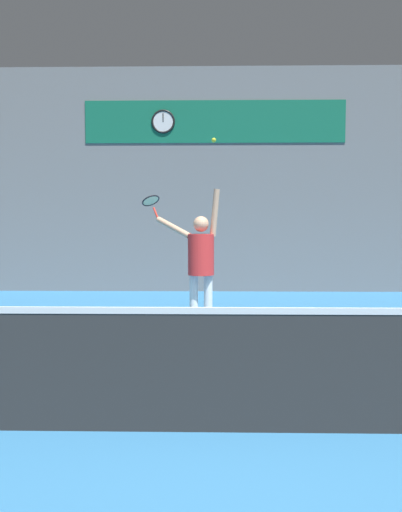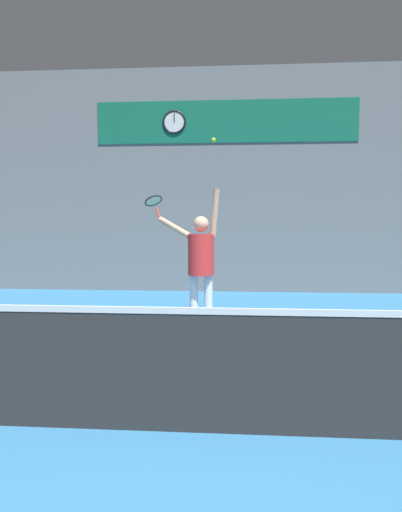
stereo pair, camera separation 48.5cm
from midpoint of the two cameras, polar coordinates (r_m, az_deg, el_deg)
ground_plane at (r=5.26m, az=-0.66°, el=-13.65°), size 18.00×18.00×0.00m
back_wall at (r=11.31m, az=0.33°, el=8.62°), size 18.00×0.10×5.00m
sponsor_banner at (r=11.42m, az=0.33°, el=15.12°), size 5.77×0.02×0.93m
scoreboard_clock at (r=11.48m, az=-5.60°, el=15.05°), size 0.53×0.05×0.53m
court_net at (r=3.83m, az=-1.30°, el=-12.67°), size 8.23×0.07×1.06m
tennis_player at (r=7.50m, az=-1.92°, el=-0.18°), size 1.03×0.66×2.07m
tennis_racket at (r=8.11m, az=-7.43°, el=6.16°), size 0.39×0.39×0.40m
tennis_ball at (r=7.52m, az=-0.43°, el=13.11°), size 0.07×0.07×0.07m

